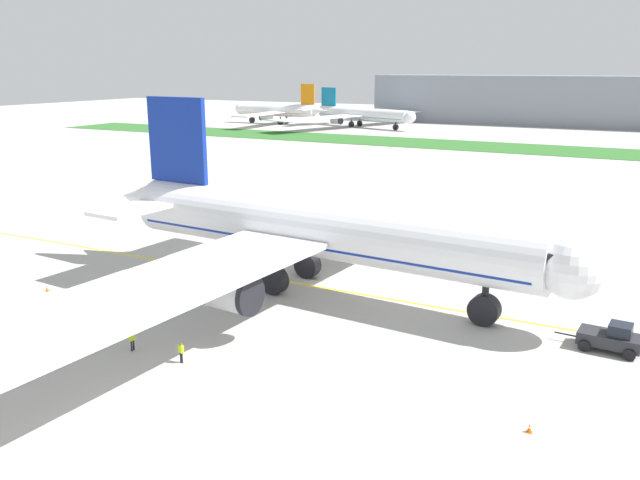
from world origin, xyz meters
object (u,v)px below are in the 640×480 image
object	(u,v)px
traffic_cone_port_wing	(529,428)
ground_crew_marshaller_front	(281,245)
traffic_cone_near_nose	(47,288)
ground_crew_wingwalker_starboard	(132,338)
parked_airliner_far_left	(279,110)
ground_crew_wingwalker_port	(181,350)
pushback_tug	(611,338)
airliner_foreground	(314,229)
parked_airliner_far_centre	(361,114)
traffic_cone_starboard_wing	(38,315)

from	to	relation	value
traffic_cone_port_wing	ground_crew_marshaller_front	bearing A→B (deg)	141.36
traffic_cone_near_nose	traffic_cone_port_wing	xyz separation A→B (m)	(46.37, -4.51, 0.00)
ground_crew_wingwalker_starboard	parked_airliner_far_left	distance (m)	206.17
ground_crew_wingwalker_port	traffic_cone_near_nose	size ratio (longest dim) A/B	2.79
pushback_tug	ground_crew_marshaller_front	world-z (taller)	pushback_tug
pushback_tug	ground_crew_wingwalker_starboard	size ratio (longest dim) A/B	3.81
pushback_tug	parked_airliner_far_left	bearing A→B (deg)	127.87
pushback_tug	parked_airliner_far_left	size ratio (longest dim) A/B	0.11
airliner_foreground	parked_airliner_far_centre	distance (m)	179.18
traffic_cone_near_nose	parked_airliner_far_left	size ratio (longest dim) A/B	0.01
ground_crew_wingwalker_starboard	parked_airliner_far_centre	size ratio (longest dim) A/B	0.02
pushback_tug	traffic_cone_starboard_wing	size ratio (longest dim) A/B	11.03
ground_crew_wingwalker_starboard	traffic_cone_near_nose	bearing A→B (deg)	158.93
airliner_foreground	parked_airliner_far_left	world-z (taller)	airliner_foreground
ground_crew_marshaller_front	traffic_cone_near_nose	world-z (taller)	ground_crew_marshaller_front
ground_crew_wingwalker_port	ground_crew_marshaller_front	size ratio (longest dim) A/B	0.95
airliner_foreground	parked_airliner_far_centre	bearing A→B (deg)	112.57
airliner_foreground	traffic_cone_near_nose	size ratio (longest dim) A/B	142.74
parked_airliner_far_left	parked_airliner_far_centre	size ratio (longest dim) A/B	0.77
pushback_tug	airliner_foreground	bearing A→B (deg)	175.73
ground_crew_wingwalker_starboard	traffic_cone_near_nose	xyz separation A→B (m)	(-17.13, 6.60, -0.74)
ground_crew_marshaller_front	pushback_tug	bearing A→B (deg)	-17.60
traffic_cone_port_wing	pushback_tug	bearing A→B (deg)	77.16
traffic_cone_starboard_wing	parked_airliner_far_left	distance (m)	199.62
traffic_cone_port_wing	parked_airliner_far_centre	size ratio (longest dim) A/B	0.01
pushback_tug	ground_crew_marshaller_front	bearing A→B (deg)	162.40
ground_crew_wingwalker_starboard	traffic_cone_port_wing	distance (m)	29.33
pushback_tug	parked_airliner_far_centre	bearing A→B (deg)	119.72
ground_crew_wingwalker_starboard	traffic_cone_near_nose	world-z (taller)	ground_crew_wingwalker_starboard
pushback_tug	traffic_cone_near_nose	xyz separation A→B (m)	(-49.75, -10.31, -0.77)
parked_airliner_far_left	airliner_foreground	bearing A→B (deg)	-58.08
ground_crew_wingwalker_starboard	parked_airliner_far_centre	distance (m)	194.86
parked_airliner_far_left	ground_crew_marshaller_front	bearing A→B (deg)	-59.05
traffic_cone_port_wing	parked_airliner_far_centre	world-z (taller)	parked_airliner_far_centre
ground_crew_marshaller_front	traffic_cone_near_nose	distance (m)	25.64
parked_airliner_far_centre	parked_airliner_far_left	bearing A→B (deg)	-176.57
parked_airliner_far_centre	pushback_tug	bearing A→B (deg)	-60.28
ground_crew_wingwalker_port	traffic_cone_starboard_wing	size ratio (longest dim) A/B	2.79
ground_crew_wingwalker_port	traffic_cone_port_wing	world-z (taller)	ground_crew_wingwalker_port
ground_crew_marshaller_front	traffic_cone_port_wing	size ratio (longest dim) A/B	2.94
ground_crew_marshaller_front	traffic_cone_port_wing	world-z (taller)	ground_crew_marshaller_front
parked_airliner_far_left	parked_airliner_far_centre	distance (m)	33.15
ground_crew_marshaller_front	traffic_cone_starboard_wing	bearing A→B (deg)	-107.28
parked_airliner_far_centre	ground_crew_marshaller_front	bearing A→B (deg)	-69.19
traffic_cone_starboard_wing	parked_airliner_far_centre	bearing A→B (deg)	105.52
ground_crew_wingwalker_port	ground_crew_wingwalker_starboard	bearing A→B (deg)	-179.47
ground_crew_wingwalker_port	parked_airliner_far_left	size ratio (longest dim) A/B	0.03
parked_airliner_far_centre	traffic_cone_port_wing	bearing A→B (deg)	-63.17
ground_crew_wingwalker_starboard	parked_airliner_far_left	xyz separation A→B (m)	(-96.05, 182.39, 4.09)
ground_crew_marshaller_front	ground_crew_wingwalker_starboard	world-z (taller)	ground_crew_marshaller_front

